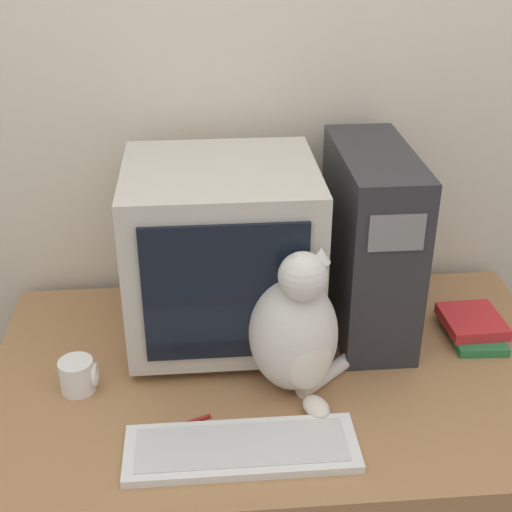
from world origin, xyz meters
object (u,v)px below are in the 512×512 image
pen (179,426)px  mug (78,376)px  crt_monitor (222,253)px  cat (296,332)px  book_stack (472,325)px  computer_tower (370,241)px  keyboard (242,448)px

pen → mug: bearing=147.0°
crt_monitor → pen: crt_monitor is taller
cat → mug: 0.49m
crt_monitor → book_stack: size_ratio=2.05×
crt_monitor → cat: size_ratio=1.25×
crt_monitor → cat: 0.28m
computer_tower → cat: size_ratio=1.30×
computer_tower → keyboard: size_ratio=0.99×
cat → computer_tower: bearing=30.7°
cat → pen: size_ratio=2.60×
book_stack → mug: (-0.95, -0.14, 0.01)m
book_stack → pen: bearing=-158.5°
cat → mug: cat is taller
crt_monitor → keyboard: size_ratio=0.95×
cat → mug: size_ratio=4.25×
keyboard → mug: bearing=146.7°
cat → keyboard: bearing=-141.7°
cat → book_stack: cat is taller
book_stack → mug: 0.96m
keyboard → cat: (0.13, 0.20, 0.13)m
cat → pen: (-0.26, -0.12, -0.14)m
keyboard → mug: size_ratio=5.61×
computer_tower → pen: bearing=-142.1°
crt_monitor → mug: bearing=-148.9°
keyboard → pen: 0.15m
computer_tower → keyboard: computer_tower is taller
computer_tower → book_stack: bearing=-17.1°
crt_monitor → computer_tower: 0.36m
keyboard → cat: bearing=56.9°
crt_monitor → book_stack: (0.62, -0.06, -0.20)m
computer_tower → pen: (-0.47, -0.37, -0.23)m
keyboard → crt_monitor: bearing=92.2°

